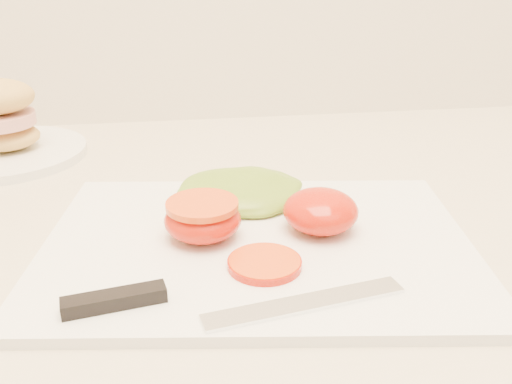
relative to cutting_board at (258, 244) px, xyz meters
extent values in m
cube|color=white|center=(0.00, 0.00, 0.00)|extent=(0.44, 0.34, 0.01)
ellipsoid|color=red|center=(0.06, 0.01, 0.03)|extent=(0.07, 0.07, 0.04)
ellipsoid|color=red|center=(-0.05, 0.01, 0.02)|extent=(0.07, 0.07, 0.04)
cylinder|color=red|center=(-0.05, 0.01, 0.04)|extent=(0.07, 0.07, 0.01)
cylinder|color=#DC591A|center=(0.00, -0.05, 0.01)|extent=(0.06, 0.06, 0.01)
ellipsoid|color=olive|center=(-0.01, 0.08, 0.02)|extent=(0.14, 0.09, 0.03)
cube|color=silver|center=(0.02, -0.11, 0.01)|extent=(0.17, 0.05, 0.00)
cube|color=black|center=(-0.12, -0.09, 0.01)|extent=(0.08, 0.03, 0.01)
cylinder|color=white|center=(-0.30, 0.30, 0.00)|extent=(0.21, 0.21, 0.01)
ellipsoid|color=gold|center=(-0.30, 0.30, 0.02)|extent=(0.10, 0.08, 0.03)
camera|label=1|loc=(-0.07, -0.47, 0.26)|focal=40.00mm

